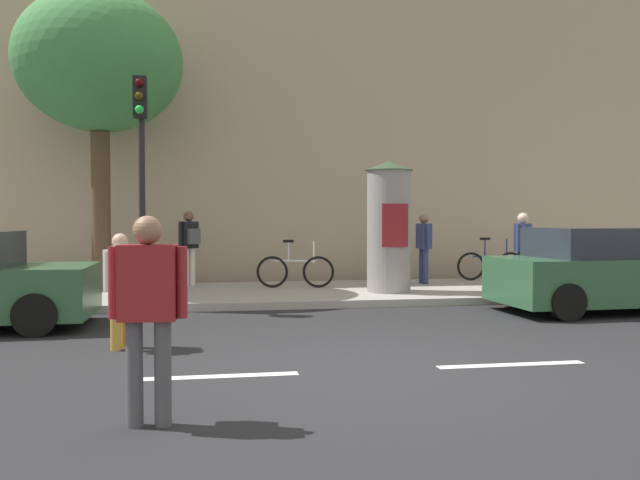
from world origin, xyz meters
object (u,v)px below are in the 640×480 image
Objects in this scene: pedestrian_with_bag at (149,300)px; bicycle_upright at (491,265)px; traffic_light at (141,151)px; pedestrian_with_backpack at (189,242)px; poster_column at (389,226)px; pedestrian_in_dark_shirt at (120,283)px; street_tree at (99,64)px; parked_car_blue at (612,271)px; pedestrian_near_pole at (424,243)px; pedestrian_tallest at (523,245)px; bicycle_leaning at (295,271)px.

pedestrian_with_bag is 0.98× the size of bicycle_upright.
traffic_light is 3.61m from pedestrian_with_backpack.
pedestrian_with_backpack is at bearing 155.29° from poster_column.
poster_column is 6.78m from pedestrian_in_dark_shirt.
street_tree is 10.47m from bicycle_upright.
bicycle_upright is 4.61m from parked_car_blue.
bicycle_upright is (8.20, 6.69, -0.34)m from pedestrian_in_dark_shirt.
street_tree is at bearing -175.08° from bicycle_upright.
pedestrian_with_backpack reaches higher than pedestrian_near_pole.
poster_column is 4.44m from parked_car_blue.
pedestrian_with_bag is 0.39× the size of parked_car_blue.
pedestrian_with_bag is at bearing -78.49° from pedestrian_in_dark_shirt.
bicycle_upright is at bearing 4.92° from street_tree.
pedestrian_with_bag is 10.46m from pedestrian_tallest.
pedestrian_with_bag reaches higher than pedestrian_in_dark_shirt.
pedestrian_with_bag is at bearing -126.96° from bicycle_upright.
pedestrian_tallest is 5.05m from bicycle_leaning.
pedestrian_tallest reaches higher than parked_car_blue.
bicycle_leaning is (2.38, 9.05, -0.51)m from pedestrian_with_bag.
poster_column is at bearing -11.82° from street_tree.
traffic_light reaches higher than parked_car_blue.
pedestrian_in_dark_shirt is at bearing -166.13° from parked_car_blue.
poster_column is 9.00m from pedestrian_with_bag.
poster_column is 1.65× the size of pedestrian_tallest.
bicycle_upright is (9.40, 0.81, -4.54)m from street_tree.
pedestrian_in_dark_shirt is at bearing -118.00° from bicycle_leaning.
poster_column is 2.96m from pedestrian_tallest.
pedestrian_tallest reaches higher than bicycle_leaning.
pedestrian_in_dark_shirt is (-4.93, -4.60, -0.70)m from poster_column.
street_tree reaches higher than pedestrian_with_backpack.
pedestrian_in_dark_shirt is (-0.67, 3.31, -0.17)m from pedestrian_with_bag.
pedestrian_near_pole reaches higher than bicycle_upright.
poster_column is 7.17m from street_tree.
street_tree is 6.22m from bicycle_leaning.
pedestrian_tallest is at bearing -98.33° from bicycle_upright.
pedestrian_tallest is (2.92, -0.31, -0.42)m from poster_column.
parked_car_blue is at bearing 13.87° from pedestrian_in_dark_shirt.
pedestrian_tallest is at bearing 5.66° from traffic_light.
traffic_light reaches higher than pedestrian_in_dark_shirt.
bicycle_leaning is 0.99× the size of bicycle_upright.
pedestrian_with_backpack reaches higher than parked_car_blue.
pedestrian_in_dark_shirt is 8.95m from pedestrian_tallest.
pedestrian_with_backpack is (-0.01, 9.87, 0.14)m from pedestrian_with_bag.
pedestrian_in_dark_shirt is (1.20, -5.89, -4.20)m from street_tree.
parked_car_blue is at bearing -35.07° from poster_column.
parked_car_blue is (5.45, -3.65, 0.21)m from bicycle_leaning.
parked_car_blue is (8.50, 2.10, -0.13)m from pedestrian_in_dark_shirt.
pedestrian_in_dark_shirt is at bearing 101.51° from pedestrian_with_bag.
street_tree is 7.33m from pedestrian_in_dark_shirt.
pedestrian_in_dark_shirt is (0.09, -3.51, -2.08)m from traffic_light.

